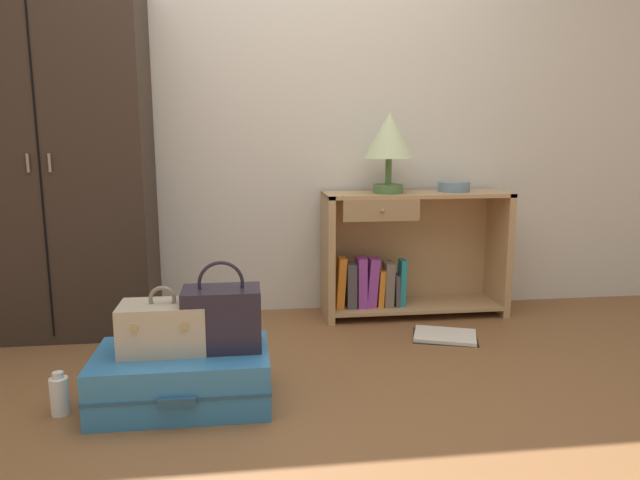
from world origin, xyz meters
TOP-DOWN VIEW (x-y plane):
  - ground_plane at (0.00, 0.00)m, footprint 9.00×9.00m
  - back_wall at (0.00, 1.50)m, footprint 6.40×0.10m
  - wardrobe at (-1.18, 1.20)m, footprint 0.96×0.47m
  - bookshelf at (0.73, 1.28)m, footprint 1.08×0.34m
  - table_lamp at (0.62, 1.24)m, footprint 0.29×0.29m
  - bowl at (1.02, 1.28)m, footprint 0.19×0.19m
  - suitcase_large at (-0.46, 0.23)m, footprint 0.69×0.45m
  - train_case at (-0.53, 0.25)m, footprint 0.34×0.22m
  - handbag at (-0.30, 0.25)m, footprint 0.31×0.19m
  - bottle at (-0.92, 0.20)m, footprint 0.07×0.07m
  - open_book_on_floor at (0.84, 0.83)m, footprint 0.40×0.34m

SIDE VIEW (x-z plane):
  - ground_plane at x=0.00m, z-range 0.00..0.00m
  - open_book_on_floor at x=0.84m, z-range 0.00..0.02m
  - bottle at x=-0.92m, z-range -0.01..0.16m
  - suitcase_large at x=-0.46m, z-range 0.00..0.22m
  - train_case at x=-0.53m, z-range 0.18..0.45m
  - handbag at x=-0.30m, z-range 0.17..0.53m
  - bookshelf at x=0.73m, z-range -0.01..0.72m
  - bowl at x=1.02m, z-range 0.73..0.79m
  - wardrobe at x=-1.18m, z-range 0.00..1.86m
  - table_lamp at x=0.62m, z-range 0.81..1.27m
  - back_wall at x=0.00m, z-range 0.00..2.60m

